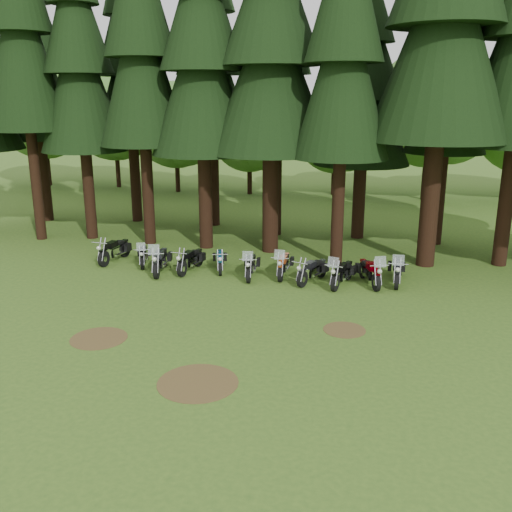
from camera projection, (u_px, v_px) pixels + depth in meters
The scene contains 32 objects.
ground at pixel (209, 323), 19.21m from camera, with size 120.00×120.00×0.00m, color #36581C.
pine_front_2 at pixel (77, 46), 27.93m from camera, with size 4.32×4.32×16.22m.
pine_front_3 at pixel (139, 25), 26.63m from camera, with size 4.32×4.32×17.57m.
pine_front_4 at pixel (201, 41), 26.04m from camera, with size 4.95×4.95×16.33m.
pine_front_5 at pixel (272, 34), 25.28m from camera, with size 5.81×5.81×16.72m.
pine_front_6 at pixel (345, 28), 23.18m from camera, with size 4.15×4.15×16.75m.
pine_back_0 at pixel (30, 41), 32.08m from camera, with size 5.00×5.00×17.21m.
pine_back_1 at pixel (128, 52), 32.05m from camera, with size 4.52×4.52×16.22m.
pine_back_2 at pixel (211, 50), 30.98m from camera, with size 4.85×4.85×16.30m.
pine_back_3 at pixel (278, 47), 28.73m from camera, with size 4.35×4.35×16.20m.
pine_back_4 at pixel (365, 77), 28.42m from camera, with size 4.94×4.94×13.78m.
pine_back_5 at pixel (454, 42), 26.72m from camera, with size 3.94×3.94×16.33m.
decid_0 at pixel (45, 113), 46.20m from camera, with size 8.00×7.78×10.00m.
decid_1 at pixel (117, 115), 45.30m from camera, with size 7.91×7.69×9.88m.
decid_2 at pixel (178, 128), 43.37m from camera, with size 6.72×6.53×8.40m.
decid_3 at pixel (252, 134), 42.53m from camera, with size 6.12×5.95×7.65m.
decid_4 at pixel (339, 137), 42.26m from camera, with size 5.93×5.76×7.41m.
decid_5 at pixel (436, 112), 39.66m from camera, with size 8.45×8.21×10.56m.
dirt_patch_0 at pixel (99, 338), 18.02m from camera, with size 1.80×1.80×0.01m, color #4C3D1E.
dirt_patch_1 at pixel (344, 330), 18.66m from camera, with size 1.40×1.40×0.01m, color #4C3D1E.
dirt_patch_2 at pixel (198, 383), 15.25m from camera, with size 2.20×2.20×0.01m, color #4C3D1E.
motorcycle_0 at pixel (115, 251), 26.13m from camera, with size 0.45×2.43×0.99m.
motorcycle_1 at pixel (143, 256), 25.61m from camera, with size 0.95×2.01×1.29m.
motorcycle_2 at pixel (160, 261), 24.50m from camera, with size 0.80×2.50×1.57m.
motorcycle_3 at pixel (191, 261), 24.72m from camera, with size 0.43×2.29×0.93m.
motorcycle_4 at pixel (220, 261), 24.84m from camera, with size 0.76×2.02×0.84m.
motorcycle_5 at pixel (251, 266), 23.91m from camera, with size 0.59×2.27×1.43m.
motorcycle_6 at pixel (284, 265), 24.05m from camera, with size 0.43×2.29×1.45m.
motorcycle_7 at pixel (312, 271), 23.29m from camera, with size 0.97×2.13×0.91m.
motorcycle_8 at pixel (342, 274), 22.87m from camera, with size 0.83×2.32×1.47m.
motorcycle_9 at pixel (370, 273), 22.97m from camera, with size 1.14×2.32×1.50m.
motorcycle_10 at pixel (397, 271), 23.15m from camera, with size 0.45×2.39×1.51m.
Camera 1 is at (5.74, -16.98, 7.46)m, focal length 40.00 mm.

